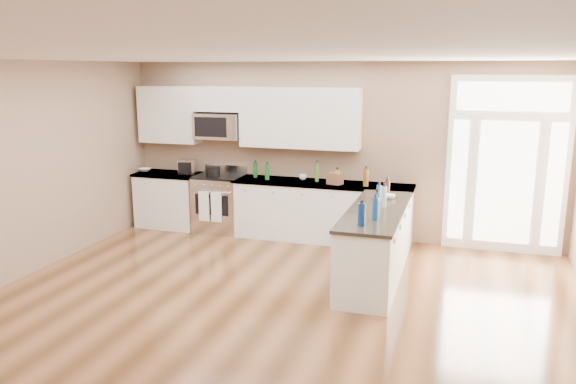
{
  "coord_description": "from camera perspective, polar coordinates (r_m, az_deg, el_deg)",
  "views": [
    {
      "loc": [
        1.93,
        -4.72,
        2.68
      ],
      "look_at": [
        -0.19,
        2.0,
        1.14
      ],
      "focal_mm": 35.0,
      "sensor_mm": 36.0,
      "label": 1
    }
  ],
  "objects": [
    {
      "name": "stockpot",
      "position": [
        9.31,
        -7.62,
        2.11
      ],
      "size": [
        0.31,
        0.31,
        0.18
      ],
      "primitive_type": "cylinder",
      "rotation": [
        0.0,
        0.0,
        -0.42
      ],
      "color": "black",
      "rests_on": "kitchen_range"
    },
    {
      "name": "ground",
      "position": [
        5.76,
        -4.37,
        -15.41
      ],
      "size": [
        8.0,
        8.0,
        0.0
      ],
      "primitive_type": "plane",
      "color": "#502F16"
    },
    {
      "name": "kitchen_range",
      "position": [
        9.5,
        -6.95,
        -1.11
      ],
      "size": [
        0.77,
        0.69,
        1.08
      ],
      "color": "silver",
      "rests_on": "ground"
    },
    {
      "name": "cup_counter",
      "position": [
        9.02,
        1.52,
        1.54
      ],
      "size": [
        0.14,
        0.14,
        0.09
      ],
      "primitive_type": "imported",
      "rotation": [
        0.0,
        0.0,
        -0.24
      ],
      "color": "white",
      "rests_on": "back_cabinet_right"
    },
    {
      "name": "peninsula_cabinet",
      "position": [
        7.38,
        8.86,
        -5.49
      ],
      "size": [
        0.69,
        2.32,
        0.94
      ],
      "color": "white",
      "rests_on": "ground"
    },
    {
      "name": "counter_bottles",
      "position": [
        7.83,
        5.64,
        0.44
      ],
      "size": [
        2.36,
        2.44,
        0.3
      ],
      "color": "#19591E",
      "rests_on": "back_cabinet_right"
    },
    {
      "name": "entry_door",
      "position": [
        8.8,
        21.31,
        2.52
      ],
      "size": [
        1.7,
        0.1,
        2.6
      ],
      "color": "white",
      "rests_on": "ground"
    },
    {
      "name": "upper_cabinet_short",
      "position": [
        9.4,
        -7.02,
        9.35
      ],
      "size": [
        0.82,
        0.33,
        0.4
      ],
      "primitive_type": "cube",
      "color": "white",
      "rests_on": "room_shell"
    },
    {
      "name": "upper_cabinet_right",
      "position": [
        8.94,
        1.18,
        7.53
      ],
      "size": [
        1.94,
        0.33,
        0.95
      ],
      "primitive_type": "cube",
      "color": "white",
      "rests_on": "room_shell"
    },
    {
      "name": "back_cabinet_right",
      "position": [
        8.95,
        3.43,
        -2.17
      ],
      "size": [
        2.85,
        0.66,
        0.94
      ],
      "color": "white",
      "rests_on": "ground"
    },
    {
      "name": "upper_cabinet_left",
      "position": [
        9.84,
        -11.96,
        7.71
      ],
      "size": [
        1.04,
        0.33,
        0.95
      ],
      "primitive_type": "cube",
      "color": "white",
      "rests_on": "room_shell"
    },
    {
      "name": "room_shell",
      "position": [
        5.19,
        -4.68,
        1.55
      ],
      "size": [
        8.0,
        8.0,
        8.0
      ],
      "color": "#95775E",
      "rests_on": "ground"
    },
    {
      "name": "bowl_left",
      "position": [
        10.1,
        -14.33,
        2.21
      ],
      "size": [
        0.22,
        0.22,
        0.05
      ],
      "primitive_type": "imported",
      "rotation": [
        0.0,
        0.0,
        0.07
      ],
      "color": "white",
      "rests_on": "back_cabinet_left"
    },
    {
      "name": "toaster_oven",
      "position": [
        9.67,
        -10.13,
        2.55
      ],
      "size": [
        0.32,
        0.27,
        0.25
      ],
      "primitive_type": "cube",
      "rotation": [
        0.0,
        0.0,
        0.16
      ],
      "color": "silver",
      "rests_on": "back_cabinet_left"
    },
    {
      "name": "microwave",
      "position": [
        9.4,
        -7.05,
        6.66
      ],
      "size": [
        0.78,
        0.41,
        0.42
      ],
      "color": "silver",
      "rests_on": "room_shell"
    },
    {
      "name": "bowl_peninsula",
      "position": [
        7.85,
        10.2,
        -0.43
      ],
      "size": [
        0.2,
        0.2,
        0.06
      ],
      "primitive_type": "imported",
      "rotation": [
        0.0,
        0.0,
        -0.12
      ],
      "color": "white",
      "rests_on": "peninsula_cabinet"
    },
    {
      "name": "back_cabinet_left",
      "position": [
        9.93,
        -11.94,
        -0.94
      ],
      "size": [
        1.1,
        0.66,
        0.94
      ],
      "color": "white",
      "rests_on": "ground"
    },
    {
      "name": "cardboard_box",
      "position": [
        8.69,
        4.8,
        1.38
      ],
      "size": [
        0.26,
        0.22,
        0.18
      ],
      "primitive_type": "cube",
      "rotation": [
        0.0,
        0.0,
        -0.32
      ],
      "color": "brown",
      "rests_on": "back_cabinet_right"
    }
  ]
}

